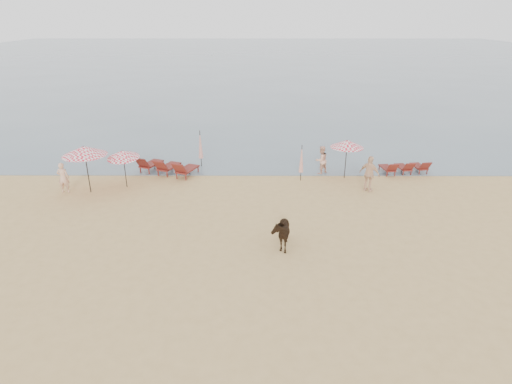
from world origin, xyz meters
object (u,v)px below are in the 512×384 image
lounger_cluster_right (405,167)px  cow (280,231)px  umbrella_closed_right (301,159)px  beachgoer_right_a (321,160)px  umbrella_open_left_b (123,154)px  umbrella_closed_left (200,145)px  umbrella_open_left_a (84,151)px  beachgoer_left (63,178)px  lounger_cluster_left (167,166)px  umbrella_open_right (347,144)px  beachgoer_right_b (370,174)px

lounger_cluster_right → cow: cow is taller
umbrella_closed_right → cow: (-1.49, -7.25, -0.57)m
beachgoer_right_a → umbrella_open_left_b: bearing=-22.9°
umbrella_closed_left → umbrella_closed_right: bearing=-21.6°
umbrella_closed_left → beachgoer_right_a: umbrella_closed_left is taller
lounger_cluster_right → cow: (-7.58, -8.39, 0.30)m
umbrella_open_left_a → beachgoer_left: bearing=161.0°
lounger_cluster_left → beachgoer_right_a: 8.85m
umbrella_open_right → beachgoer_right_a: bearing=144.2°
umbrella_closed_right → lounger_cluster_right: bearing=10.6°
umbrella_closed_right → beachgoer_right_a: size_ratio=1.24×
lounger_cluster_left → umbrella_closed_right: (7.60, -0.96, 0.77)m
umbrella_open_left_b → beachgoer_right_a: bearing=35.1°
lounger_cluster_left → beachgoer_right_b: (10.96, -2.49, 0.47)m
umbrella_open_right → umbrella_closed_left: size_ratio=0.99×
umbrella_open_left_a → umbrella_open_left_b: umbrella_open_left_a is taller
umbrella_closed_right → beachgoer_left: (-12.32, -1.74, -0.45)m
lounger_cluster_left → beachgoer_left: beachgoer_left is taller
umbrella_open_left_a → beachgoer_right_a: size_ratio=1.51×
umbrella_open_left_a → umbrella_open_right: bearing=-10.9°
beachgoer_left → beachgoer_right_b: size_ratio=0.85×
beachgoer_left → umbrella_open_left_b: bearing=-169.5°
umbrella_closed_left → cow: 10.48m
umbrella_open_right → cow: bearing=-124.4°
lounger_cluster_left → umbrella_open_left_b: size_ratio=1.73×
beachgoer_left → beachgoer_right_a: 13.86m
lounger_cluster_right → beachgoer_right_b: beachgoer_right_b is taller
umbrella_closed_left → beachgoer_right_a: bearing=-9.6°
umbrella_open_right → cow: (-3.99, -7.66, -1.30)m
lounger_cluster_right → umbrella_closed_right: size_ratio=1.33×
lounger_cluster_right → beachgoer_right_b: 3.86m
umbrella_open_left_a → umbrella_closed_left: umbrella_open_left_a is taller
umbrella_closed_left → cow: bearing=-65.8°
umbrella_closed_right → beachgoer_right_a: 1.72m
umbrella_closed_left → umbrella_closed_right: umbrella_closed_left is taller
beachgoer_left → umbrella_closed_left: bearing=-152.3°
beachgoer_right_b → umbrella_open_right: bearing=-26.2°
umbrella_open_right → beachgoer_right_a: (-1.25, 0.69, -1.17)m
lounger_cluster_left → umbrella_open_left_a: size_ratio=1.46×
cow → beachgoer_right_b: beachgoer_right_b is taller
lounger_cluster_right → beachgoer_right_a: (-4.84, -0.04, 0.44)m
umbrella_open_left_b → beachgoer_right_b: size_ratio=1.10×
umbrella_closed_right → umbrella_open_left_a: bearing=-171.1°
beachgoer_right_a → beachgoer_right_b: 3.38m
beachgoer_right_a → umbrella_open_right: bearing=117.1°
lounger_cluster_right → beachgoer_right_b: bearing=-144.1°
umbrella_open_left_b → beachgoer_right_a: size_ratio=1.28×
umbrella_open_left_b → umbrella_closed_left: 4.87m
beachgoer_right_b → umbrella_closed_left: bearing=17.2°
umbrella_open_right → beachgoer_right_a: umbrella_open_right is taller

